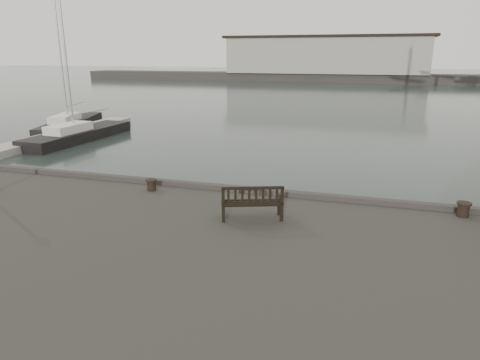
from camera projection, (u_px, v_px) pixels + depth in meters
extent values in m
plane|color=black|center=(278.00, 234.00, 15.68)|extent=(400.00, 400.00, 0.00)
cube|color=#98978D|center=(30.00, 144.00, 30.29)|extent=(2.00, 24.00, 0.50)
cube|color=#383530|center=(358.00, 78.00, 99.96)|extent=(140.00, 8.00, 2.00)
cube|color=#98978D|center=(325.00, 56.00, 100.74)|extent=(46.00, 9.00, 8.00)
cube|color=black|center=(326.00, 37.00, 99.53)|extent=(48.00, 9.50, 0.60)
cube|color=black|center=(252.00, 203.00, 12.80)|extent=(1.93, 1.21, 0.05)
cube|color=black|center=(253.00, 197.00, 12.46)|extent=(1.74, 0.68, 0.55)
cube|color=black|center=(252.00, 211.00, 12.87)|extent=(1.79, 1.08, 0.50)
cylinder|color=black|center=(151.00, 185.00, 15.56)|extent=(0.52, 0.52, 0.42)
cylinder|color=black|center=(463.00, 209.00, 13.04)|extent=(0.53, 0.53, 0.45)
cube|color=black|center=(71.00, 128.00, 37.74)|extent=(5.27, 10.75, 1.40)
cube|color=silver|center=(70.00, 116.00, 37.46)|extent=(2.53, 3.97, 0.60)
cylinder|color=#B2B5B7|center=(62.00, 46.00, 35.78)|extent=(0.16, 0.16, 12.45)
cube|color=black|center=(79.00, 139.00, 32.74)|extent=(2.95, 10.24, 1.40)
cube|color=silver|center=(78.00, 126.00, 32.45)|extent=(1.79, 3.62, 0.60)
cylinder|color=#B2B5B7|center=(69.00, 46.00, 30.82)|extent=(0.16, 0.16, 12.16)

